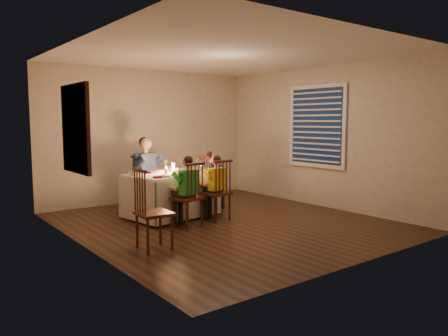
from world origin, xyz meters
TOP-DOWN VIEW (x-y plane):
  - ground at (0.00, 0.00)m, footprint 5.00×5.00m
  - wall_left at (-2.25, 0.00)m, footprint 0.02×5.00m
  - wall_right at (2.25, 0.00)m, footprint 0.02×5.00m
  - wall_back at (0.00, 2.50)m, footprint 4.50×0.02m
  - ceiling at (0.00, 0.00)m, footprint 5.00×5.00m
  - dining_table at (-0.46, 0.91)m, footprint 1.53×1.21m
  - chair_adult at (-0.54, 1.62)m, footprint 0.50×0.48m
  - chair_near_left at (-0.62, 0.15)m, footprint 0.48×0.47m
  - chair_near_right at (-0.02, 0.24)m, footprint 0.45×0.44m
  - chair_end at (0.46, 1.02)m, footprint 0.40×0.42m
  - chair_extra at (-1.58, -0.60)m, footprint 0.43×0.45m
  - adult at (-0.54, 1.62)m, footprint 0.60×0.57m
  - child_green at (-0.62, 0.15)m, footprint 0.43×0.40m
  - child_yellow at (-0.02, 0.24)m, footprint 0.38×0.36m
  - child_teal at (0.46, 1.02)m, footprint 0.33×0.35m
  - setting_adult at (-0.51, 1.20)m, footprint 0.30×0.30m
  - setting_green at (-0.72, 0.58)m, footprint 0.30×0.30m
  - setting_yellow at (-0.17, 0.64)m, footprint 0.30×0.30m
  - setting_teal at (-0.02, 0.95)m, footprint 0.30×0.30m
  - candle_left at (-0.55, 0.90)m, footprint 0.06×0.06m
  - candle_right at (-0.40, 0.92)m, footprint 0.06×0.06m
  - squash at (-1.03, 1.12)m, footprint 0.09×0.09m
  - orange_fruit at (-0.29, 0.99)m, footprint 0.08×0.08m
  - serving_bowl at (-1.01, 1.08)m, footprint 0.26×0.26m
  - wall_mirror at (-2.22, 0.30)m, footprint 0.06×0.95m
  - window_blinds at (2.21, 0.10)m, footprint 0.07×1.34m

SIDE VIEW (x-z plane):
  - ground at x=0.00m, z-range 0.00..0.00m
  - chair_adult at x=-0.54m, z-range -0.49..0.49m
  - chair_near_left at x=-0.62m, z-range -0.49..0.49m
  - chair_near_right at x=-0.02m, z-range -0.49..0.49m
  - chair_end at x=0.46m, z-range -0.49..0.49m
  - chair_extra at x=-1.58m, z-range -0.51..0.51m
  - adult at x=-0.54m, z-range -0.66..0.66m
  - child_green at x=-0.62m, z-range -0.54..0.54m
  - child_yellow at x=-0.02m, z-range -0.53..0.53m
  - child_teal at x=0.46m, z-range -0.53..0.53m
  - dining_table at x=-0.46m, z-range 0.17..0.87m
  - setting_adult at x=-0.51m, z-range 0.73..0.75m
  - setting_green at x=-0.72m, z-range 0.73..0.75m
  - setting_yellow at x=-0.17m, z-range 0.73..0.75m
  - setting_teal at x=-0.02m, z-range 0.73..0.75m
  - serving_bowl at x=-1.01m, z-range 0.73..0.78m
  - orange_fruit at x=-0.29m, z-range 0.73..0.81m
  - squash at x=-1.03m, z-range 0.73..0.82m
  - candle_left at x=-0.55m, z-range 0.73..0.83m
  - candle_right at x=-0.40m, z-range 0.73..0.83m
  - wall_left at x=-2.25m, z-range 0.00..2.60m
  - wall_right at x=2.25m, z-range 0.00..2.60m
  - wall_back at x=0.00m, z-range 0.00..2.60m
  - wall_mirror at x=-2.22m, z-range 0.92..2.08m
  - window_blinds at x=2.21m, z-range 0.73..2.27m
  - ceiling at x=0.00m, z-range 2.60..2.60m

